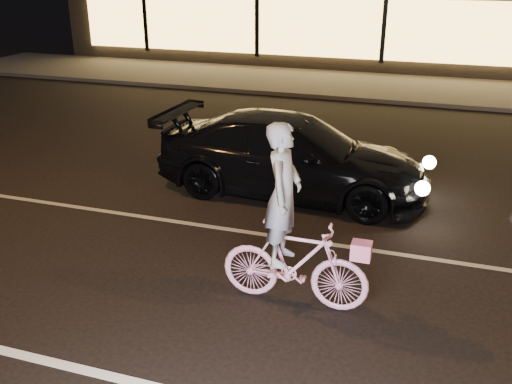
% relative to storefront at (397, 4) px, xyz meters
% --- Properties ---
extents(ground, '(90.00, 90.00, 0.00)m').
position_rel_storefront_xyz_m(ground, '(0.00, -18.97, -2.15)').
color(ground, black).
rests_on(ground, ground).
extents(lane_stripe_far, '(60.00, 0.10, 0.01)m').
position_rel_storefront_xyz_m(lane_stripe_far, '(0.00, -16.97, -2.14)').
color(lane_stripe_far, gray).
rests_on(lane_stripe_far, ground).
extents(sidewalk, '(30.00, 4.00, 0.12)m').
position_rel_storefront_xyz_m(sidewalk, '(0.00, -5.97, -2.09)').
color(sidewalk, '#383533').
rests_on(sidewalk, ground).
extents(storefront, '(25.40, 8.42, 4.20)m').
position_rel_storefront_xyz_m(storefront, '(0.00, 0.00, 0.00)').
color(storefront, black).
rests_on(storefront, ground).
extents(cyclist, '(1.79, 0.62, 2.26)m').
position_rel_storefront_xyz_m(cyclist, '(0.60, -18.60, -1.34)').
color(cyclist, '#FF54AB').
rests_on(cyclist, ground).
extents(sedan, '(4.83, 2.12, 1.38)m').
position_rel_storefront_xyz_m(sedan, '(-0.28, -15.20, -1.46)').
color(sedan, black).
rests_on(sedan, ground).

